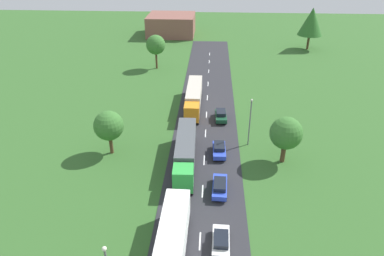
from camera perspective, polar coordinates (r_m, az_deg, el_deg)
road at (r=42.45m, az=1.69°, el=-10.93°), size 10.00×140.00×0.06m
lane_marking_centre at (r=40.25m, az=1.55°, el=-13.50°), size 0.16×122.60×0.01m
truck_lead at (r=34.05m, az=-3.35°, el=-18.37°), size 2.65×12.41×3.70m
truck_second at (r=46.62m, az=-1.07°, el=-3.69°), size 2.85×13.66×3.59m
truck_third at (r=62.62m, az=0.29°, el=5.14°), size 2.51×14.20×3.45m
car_second at (r=36.28m, az=4.73°, el=-17.87°), size 1.80×4.09×1.41m
car_third at (r=42.62m, az=4.54°, el=-9.44°), size 1.89×4.58×1.47m
car_fourth at (r=49.40m, az=4.44°, el=-3.49°), size 1.86×4.21×1.51m
car_fifth at (r=58.75m, az=4.72°, el=2.08°), size 1.99×4.30×1.56m
lamppost_second at (r=50.69m, az=9.43°, el=1.36°), size 0.36×0.36×7.35m
tree_oak at (r=101.65m, az=18.86°, el=16.07°), size 6.47×6.47×10.97m
tree_birch at (r=81.92m, az=-5.93°, el=13.31°), size 4.39×4.39×7.77m
tree_maple at (r=47.64m, az=15.06°, el=-0.85°), size 4.35×4.35×6.60m
tree_elm at (r=49.22m, az=-13.41°, el=0.34°), size 4.12×4.12×6.45m
distant_building at (r=113.51m, az=-3.37°, el=16.42°), size 14.19×13.59×6.05m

